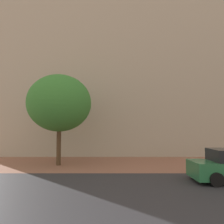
{
  "coord_description": "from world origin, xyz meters",
  "views": [
    {
      "loc": [
        0.28,
        -1.93,
        2.67
      ],
      "look_at": [
        0.32,
        8.96,
        3.46
      ],
      "focal_mm": 34.31,
      "sensor_mm": 36.0,
      "label": 1
    }
  ],
  "objects": [
    {
      "name": "ground_plane",
      "position": [
        0.0,
        10.0,
        0.0
      ],
      "size": [
        120.0,
        120.0,
        0.0
      ],
      "primitive_type": "plane",
      "color": "#93604C"
    },
    {
      "name": "street_asphalt_strip",
      "position": [
        0.0,
        7.29,
        0.0
      ],
      "size": [
        120.0,
        6.98,
        0.0
      ],
      "primitive_type": "cube",
      "color": "#2D2D33",
      "rests_on": "ground_plane"
    },
    {
      "name": "landmark_building",
      "position": [
        2.18,
        25.37,
        11.26
      ],
      "size": [
        28.92,
        15.75,
        35.35
      ],
      "color": "#B2A893",
      "rests_on": "ground_plane"
    },
    {
      "name": "tree_curb_far",
      "position": [
        -3.54,
        13.51,
        4.43
      ],
      "size": [
        4.59,
        4.59,
        6.51
      ],
      "color": "#4C3823",
      "rests_on": "ground_plane"
    }
  ]
}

